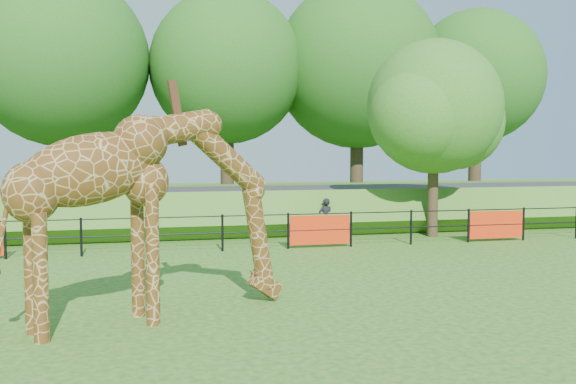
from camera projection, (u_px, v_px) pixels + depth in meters
name	position (u px, v px, depth m)	size (l,w,h in m)	color
ground	(279.00, 323.00, 11.23)	(90.00, 90.00, 0.00)	#215C17
giraffe	(153.00, 214.00, 11.38)	(5.33, 0.98, 3.80)	#5C3613
perimeter_fence	(222.00, 233.00, 18.97)	(28.07, 0.10, 1.10)	black
embankment	(200.00, 207.00, 26.26)	(40.00, 9.00, 1.30)	#215C17
road	(203.00, 192.00, 24.75)	(40.00, 5.00, 0.12)	#333335
car_red	(103.00, 174.00, 24.20)	(1.37, 3.92, 1.29)	#B1310C
visitor	(326.00, 218.00, 21.72)	(0.50, 0.33, 1.36)	black
tree_east	(436.00, 112.00, 21.99)	(5.40, 4.71, 6.76)	#352818
bg_tree_line	(224.00, 66.00, 32.54)	(37.30, 8.80, 11.82)	#352818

